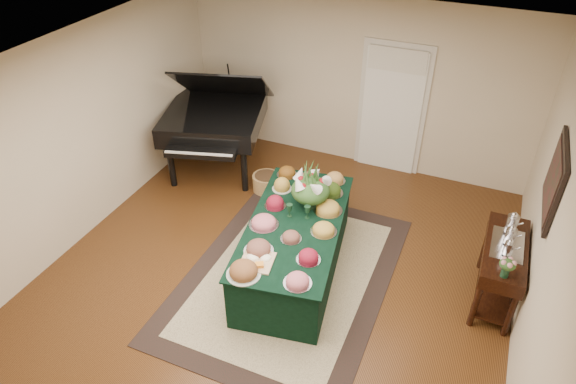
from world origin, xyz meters
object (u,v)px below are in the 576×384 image
at_px(buffet_table, 295,247).
at_px(floral_centerpiece, 311,186).
at_px(grand_piano, 215,118).
at_px(mahogany_sideboard, 503,259).

xyz_separation_m(buffet_table, floral_centerpiece, (0.04, 0.40, 0.66)).
bearing_deg(floral_centerpiece, grand_piano, 147.54).
height_order(floral_centerpiece, grand_piano, grand_piano).
bearing_deg(buffet_table, floral_centerpiece, 84.71).
bearing_deg(grand_piano, buffet_table, -40.08).
relative_size(buffet_table, grand_piano, 1.19).
xyz_separation_m(buffet_table, grand_piano, (-2.08, 1.75, 0.52)).
relative_size(buffet_table, floral_centerpiece, 4.89).
xyz_separation_m(buffet_table, mahogany_sideboard, (2.34, 0.46, 0.25)).
bearing_deg(grand_piano, floral_centerpiece, -32.46).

